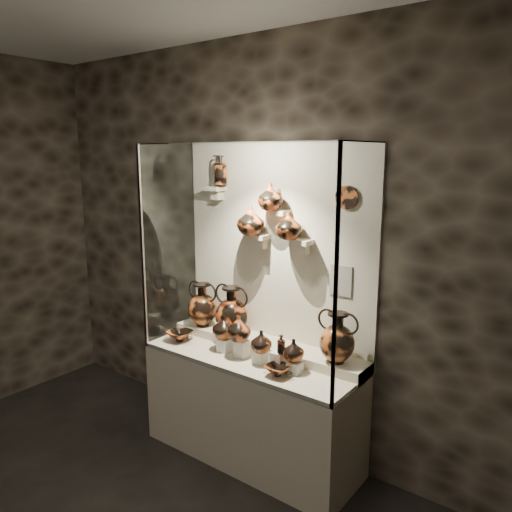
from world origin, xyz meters
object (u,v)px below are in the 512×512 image
at_px(jug_a, 224,327).
at_px(jug_c, 261,341).
at_px(amphora_left, 203,304).
at_px(amphora_mid, 232,310).
at_px(kylix_right, 278,369).
at_px(ovoid_vase_c, 289,226).
at_px(lekythos_small, 281,343).
at_px(amphora_right, 337,337).
at_px(ovoid_vase_b, 270,197).
at_px(lekythos_tall, 221,169).
at_px(jug_e, 294,350).
at_px(kylix_left, 180,335).
at_px(ovoid_vase_a, 251,221).
at_px(jug_b, 239,328).

bearing_deg(jug_a, jug_c, 20.30).
relative_size(amphora_left, amphora_mid, 0.93).
distance_m(kylix_right, ovoid_vase_c, 1.02).
height_order(lekythos_small, kylix_right, lekythos_small).
relative_size(amphora_right, jug_c, 2.24).
distance_m(amphora_right, ovoid_vase_b, 1.12).
bearing_deg(lekythos_tall, amphora_mid, -37.68).
bearing_deg(lekythos_small, lekythos_tall, -177.18).
bearing_deg(lekythos_tall, ovoid_vase_b, -13.02).
height_order(amphora_left, lekythos_tall, lekythos_tall).
height_order(amphora_mid, ovoid_vase_b, ovoid_vase_b).
xyz_separation_m(jug_e, kylix_left, (-1.05, -0.07, -0.11)).
distance_m(jug_a, ovoid_vase_a, 0.84).
relative_size(jug_e, ovoid_vase_c, 0.79).
bearing_deg(amphora_left, jug_b, -45.20).
relative_size(amphora_left, jug_c, 2.28).
bearing_deg(ovoid_vase_b, jug_e, -17.16).
distance_m(jug_a, jug_e, 0.64).
height_order(jug_e, kylix_right, jug_e).
height_order(kylix_left, ovoid_vase_b, ovoid_vase_b).
bearing_deg(kylix_right, ovoid_vase_a, 126.74).
distance_m(amphora_left, jug_b, 0.59).
height_order(amphora_right, jug_a, amphora_right).
relative_size(jug_a, ovoid_vase_a, 0.83).
xyz_separation_m(amphora_mid, jug_a, (0.06, -0.17, -0.08)).
distance_m(amphora_left, jug_e, 1.04).
bearing_deg(jug_c, jug_a, -168.66).
height_order(lekythos_small, ovoid_vase_a, ovoid_vase_a).
bearing_deg(jug_e, kylix_right, -107.85).
bearing_deg(jug_b, ovoid_vase_c, 53.66).
bearing_deg(lekythos_small, jug_a, -159.64).
xyz_separation_m(ovoid_vase_a, ovoid_vase_b, (0.17, 0.01, 0.19)).
height_order(jug_a, jug_c, jug_a).
relative_size(lekythos_small, ovoid_vase_c, 0.78).
xyz_separation_m(jug_b, ovoid_vase_b, (0.10, 0.26, 0.96)).
bearing_deg(ovoid_vase_a, ovoid_vase_c, 14.81).
bearing_deg(jug_c, jug_e, 22.43).
distance_m(amphora_right, jug_b, 0.73).
relative_size(amphora_left, jug_b, 1.91).
bearing_deg(amphora_mid, jug_a, -83.70).
bearing_deg(kylix_right, lekythos_small, 91.90).
xyz_separation_m(amphora_right, jug_a, (-0.87, -0.18, -0.06)).
height_order(jug_e, lekythos_small, lekythos_small).
bearing_deg(amphora_mid, kylix_left, -159.63).
relative_size(jug_c, kylix_left, 0.63).
height_order(lekythos_small, kylix_left, lekythos_small).
relative_size(kylix_right, ovoid_vase_a, 1.00).
bearing_deg(kylix_left, kylix_right, 18.80).
bearing_deg(amphora_mid, kylix_right, -37.23).
bearing_deg(amphora_left, kylix_left, -121.24).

